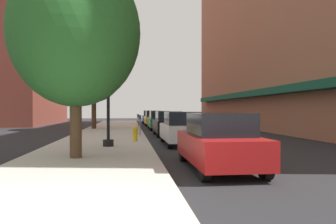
# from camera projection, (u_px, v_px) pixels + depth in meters

# --- Properties ---
(ground_plane) EXTENTS (90.00, 90.00, 0.00)m
(ground_plane) POSITION_uv_depth(u_px,v_px,m) (166.00, 134.00, 23.60)
(ground_plane) COLOR #232326
(sidewalk_slab) EXTENTS (4.80, 50.00, 0.12)m
(sidewalk_slab) POSITION_uv_depth(u_px,v_px,m) (110.00, 133.00, 24.12)
(sidewalk_slab) COLOR #B7B2A8
(sidewalk_slab) RESTS_ON ground
(building_far_background) EXTENTS (6.80, 18.00, 21.79)m
(building_far_background) POSITION_uv_depth(u_px,v_px,m) (28.00, 36.00, 40.62)
(building_far_background) COLOR brown
(building_far_background) RESTS_ON ground
(lamppost) EXTENTS (0.48, 0.48, 5.90)m
(lamppost) POSITION_uv_depth(u_px,v_px,m) (108.00, 78.00, 14.68)
(lamppost) COLOR black
(lamppost) RESTS_ON sidewalk_slab
(fire_hydrant) EXTENTS (0.33, 0.26, 0.79)m
(fire_hydrant) POSITION_uv_depth(u_px,v_px,m) (135.00, 133.00, 17.08)
(fire_hydrant) COLOR gold
(fire_hydrant) RESTS_ON sidewalk_slab
(parking_meter_near) EXTENTS (0.14, 0.09, 1.31)m
(parking_meter_near) POSITION_uv_depth(u_px,v_px,m) (138.00, 121.00, 24.56)
(parking_meter_near) COLOR slate
(parking_meter_near) RESTS_ON sidewalk_slab
(parking_meter_far) EXTENTS (0.14, 0.09, 1.31)m
(parking_meter_far) POSITION_uv_depth(u_px,v_px,m) (140.00, 123.00, 20.03)
(parking_meter_far) COLOR slate
(parking_meter_far) RESTS_ON sidewalk_slab
(tree_near) EXTENTS (5.05, 5.05, 8.11)m
(tree_near) POSITION_uv_depth(u_px,v_px,m) (94.00, 69.00, 28.63)
(tree_near) COLOR #422D1E
(tree_near) RESTS_ON sidewalk_slab
(tree_mid) EXTENTS (4.41, 4.41, 6.81)m
(tree_mid) POSITION_uv_depth(u_px,v_px,m) (76.00, 33.00, 11.17)
(tree_mid) COLOR #4C3823
(tree_mid) RESTS_ON sidewalk_slab
(car_red) EXTENTS (1.80, 4.30, 1.66)m
(car_red) POSITION_uv_depth(u_px,v_px,m) (218.00, 142.00, 9.65)
(car_red) COLOR black
(car_red) RESTS_ON ground
(car_white) EXTENTS (1.80, 4.30, 1.66)m
(car_white) POSITION_uv_depth(u_px,v_px,m) (182.00, 129.00, 16.44)
(car_white) COLOR black
(car_white) RESTS_ON ground
(car_black) EXTENTS (1.80, 4.30, 1.66)m
(car_black) POSITION_uv_depth(u_px,v_px,m) (168.00, 124.00, 22.11)
(car_black) COLOR black
(car_black) RESTS_ON ground
(car_green) EXTENTS (1.80, 4.30, 1.66)m
(car_green) POSITION_uv_depth(u_px,v_px,m) (159.00, 120.00, 28.88)
(car_green) COLOR black
(car_green) RESTS_ON ground
(car_yellow) EXTENTS (1.80, 4.30, 1.66)m
(car_yellow) POSITION_uv_depth(u_px,v_px,m) (153.00, 118.00, 35.83)
(car_yellow) COLOR black
(car_yellow) RESTS_ON ground
(car_blue) EXTENTS (1.80, 4.30, 1.66)m
(car_blue) POSITION_uv_depth(u_px,v_px,m) (150.00, 117.00, 41.84)
(car_blue) COLOR black
(car_blue) RESTS_ON ground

